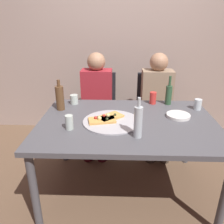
{
  "coord_description": "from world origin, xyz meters",
  "views": [
    {
      "loc": [
        -0.07,
        -1.74,
        1.53
      ],
      "look_at": [
        -0.14,
        0.07,
        0.77
      ],
      "focal_mm": 36.14,
      "sensor_mm": 36.0,
      "label": 1
    }
  ],
  "objects_px": {
    "pizza_tray": "(112,121)",
    "water_bottle": "(138,121)",
    "soda_can": "(153,98)",
    "guest_in_sweater": "(96,99)",
    "tumbler_far": "(74,99)",
    "wine_bottle": "(60,98)",
    "pizza_slice_extra": "(102,120)",
    "beer_bottle": "(169,94)",
    "plate_stack": "(178,116)",
    "chair_right": "(155,105)",
    "chair_left": "(98,105)",
    "guest_in_beanie": "(157,100)",
    "pizza_slice_last": "(110,117)",
    "tumbler_near": "(198,104)",
    "dining_table": "(127,128)",
    "wine_glass": "(69,122)"
  },
  "relations": [
    {
      "from": "pizza_tray",
      "to": "water_bottle",
      "type": "height_order",
      "value": "water_bottle"
    },
    {
      "from": "soda_can",
      "to": "guest_in_sweater",
      "type": "relative_size",
      "value": 0.1
    },
    {
      "from": "guest_in_sweater",
      "to": "tumbler_far",
      "type": "bearing_deg",
      "value": 63.48
    },
    {
      "from": "wine_bottle",
      "to": "pizza_slice_extra",
      "type": "bearing_deg",
      "value": -33.94
    },
    {
      "from": "beer_bottle",
      "to": "plate_stack",
      "type": "relative_size",
      "value": 1.4
    },
    {
      "from": "soda_can",
      "to": "beer_bottle",
      "type": "bearing_deg",
      "value": -2.67
    },
    {
      "from": "soda_can",
      "to": "chair_right",
      "type": "height_order",
      "value": "chair_right"
    },
    {
      "from": "chair_left",
      "to": "guest_in_beanie",
      "type": "distance_m",
      "value": 0.74
    },
    {
      "from": "pizza_tray",
      "to": "pizza_slice_last",
      "type": "relative_size",
      "value": 1.91
    },
    {
      "from": "pizza_tray",
      "to": "tumbler_near",
      "type": "xyz_separation_m",
      "value": [
        0.81,
        0.32,
        0.04
      ]
    },
    {
      "from": "chair_left",
      "to": "plate_stack",
      "type": "bearing_deg",
      "value": 133.89
    },
    {
      "from": "wine_bottle",
      "to": "chair_left",
      "type": "relative_size",
      "value": 0.32
    },
    {
      "from": "wine_bottle",
      "to": "tumbler_near",
      "type": "bearing_deg",
      "value": 2.26
    },
    {
      "from": "wine_bottle",
      "to": "tumbler_near",
      "type": "relative_size",
      "value": 2.89
    },
    {
      "from": "tumbler_near",
      "to": "guest_in_sweater",
      "type": "distance_m",
      "value": 1.13
    },
    {
      "from": "plate_stack",
      "to": "wine_bottle",
      "type": "bearing_deg",
      "value": 172.7
    },
    {
      "from": "dining_table",
      "to": "wine_glass",
      "type": "xyz_separation_m",
      "value": [
        -0.46,
        -0.17,
        0.13
      ]
    },
    {
      "from": "pizza_tray",
      "to": "pizza_slice_extra",
      "type": "distance_m",
      "value": 0.09
    },
    {
      "from": "tumbler_far",
      "to": "dining_table",
      "type": "bearing_deg",
      "value": -36.62
    },
    {
      "from": "water_bottle",
      "to": "soda_can",
      "type": "height_order",
      "value": "water_bottle"
    },
    {
      "from": "dining_table",
      "to": "guest_in_sweater",
      "type": "relative_size",
      "value": 1.28
    },
    {
      "from": "pizza_slice_extra",
      "to": "guest_in_beanie",
      "type": "distance_m",
      "value": 1.01
    },
    {
      "from": "tumbler_near",
      "to": "guest_in_beanie",
      "type": "distance_m",
      "value": 0.58
    },
    {
      "from": "tumbler_far",
      "to": "soda_can",
      "type": "height_order",
      "value": "soda_can"
    },
    {
      "from": "tumbler_near",
      "to": "plate_stack",
      "type": "xyz_separation_m",
      "value": [
        -0.22,
        -0.19,
        -0.04
      ]
    },
    {
      "from": "plate_stack",
      "to": "guest_in_sweater",
      "type": "xyz_separation_m",
      "value": [
        -0.79,
        0.67,
        -0.09
      ]
    },
    {
      "from": "wine_bottle",
      "to": "water_bottle",
      "type": "xyz_separation_m",
      "value": [
        0.69,
        -0.51,
        0.0
      ]
    },
    {
      "from": "pizza_slice_last",
      "to": "plate_stack",
      "type": "xyz_separation_m",
      "value": [
        0.6,
        0.07,
        -0.01
      ]
    },
    {
      "from": "pizza_slice_last",
      "to": "guest_in_sweater",
      "type": "relative_size",
      "value": 0.22
    },
    {
      "from": "beer_bottle",
      "to": "guest_in_sweater",
      "type": "bearing_deg",
      "value": 155.21
    },
    {
      "from": "chair_right",
      "to": "guest_in_sweater",
      "type": "bearing_deg",
      "value": 11.92
    },
    {
      "from": "pizza_slice_extra",
      "to": "chair_left",
      "type": "xyz_separation_m",
      "value": [
        -0.13,
        0.96,
        -0.23
      ]
    },
    {
      "from": "wine_bottle",
      "to": "chair_right",
      "type": "xyz_separation_m",
      "value": [
        1.0,
        0.69,
        -0.33
      ]
    },
    {
      "from": "wine_glass",
      "to": "soda_can",
      "type": "bearing_deg",
      "value": 39.39
    },
    {
      "from": "wine_glass",
      "to": "guest_in_beanie",
      "type": "distance_m",
      "value": 1.26
    },
    {
      "from": "pizza_slice_last",
      "to": "pizza_slice_extra",
      "type": "distance_m",
      "value": 0.09
    },
    {
      "from": "pizza_slice_extra",
      "to": "guest_in_beanie",
      "type": "xyz_separation_m",
      "value": [
        0.59,
        0.81,
        -0.1
      ]
    },
    {
      "from": "water_bottle",
      "to": "guest_in_beanie",
      "type": "distance_m",
      "value": 1.11
    },
    {
      "from": "pizza_slice_extra",
      "to": "tumbler_near",
      "type": "distance_m",
      "value": 0.95
    },
    {
      "from": "guest_in_beanie",
      "to": "pizza_tray",
      "type": "bearing_deg",
      "value": 57.66
    },
    {
      "from": "wine_bottle",
      "to": "chair_left",
      "type": "bearing_deg",
      "value": 67.42
    },
    {
      "from": "dining_table",
      "to": "water_bottle",
      "type": "distance_m",
      "value": 0.34
    },
    {
      "from": "water_bottle",
      "to": "chair_right",
      "type": "bearing_deg",
      "value": 75.59
    },
    {
      "from": "pizza_tray",
      "to": "soda_can",
      "type": "distance_m",
      "value": 0.61
    },
    {
      "from": "wine_glass",
      "to": "chair_right",
      "type": "relative_size",
      "value": 0.13
    },
    {
      "from": "dining_table",
      "to": "chair_right",
      "type": "xyz_separation_m",
      "value": [
        0.37,
        0.92,
        -0.14
      ]
    },
    {
      "from": "tumbler_near",
      "to": "chair_left",
      "type": "relative_size",
      "value": 0.11
    },
    {
      "from": "wine_bottle",
      "to": "tumbler_far",
      "type": "xyz_separation_m",
      "value": [
        0.1,
        0.16,
        -0.07
      ]
    },
    {
      "from": "pizza_tray",
      "to": "beer_bottle",
      "type": "distance_m",
      "value": 0.72
    },
    {
      "from": "tumbler_far",
      "to": "plate_stack",
      "type": "distance_m",
      "value": 1.03
    }
  ]
}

